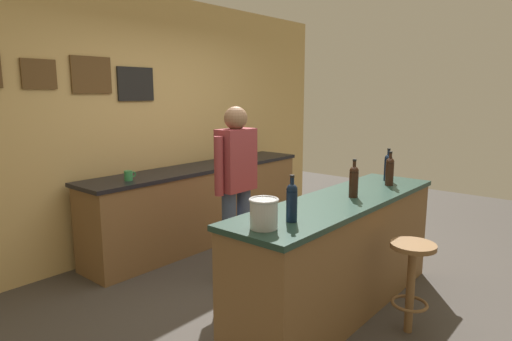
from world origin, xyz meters
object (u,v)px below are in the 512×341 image
Objects in this scene: bartender at (236,182)px; bar_stool at (412,273)px; wine_bottle_c at (390,170)px; wine_glass_b at (243,152)px; wine_glass_c at (242,149)px; coffee_mug at (129,176)px; wine_bottle_a at (292,201)px; wine_bottle_d at (388,166)px; ice_bucket at (264,213)px; wine_glass_a at (217,153)px; wine_bottle_b at (354,180)px.

bartender is 1.67m from bar_stool.
wine_bottle_c is (0.70, 0.50, 0.60)m from bar_stool.
wine_glass_b reaches higher than bar_stool.
wine_glass_b is (0.32, 2.05, -0.05)m from wine_bottle_c.
coffee_mug is (-1.80, -0.14, -0.06)m from wine_glass_c.
wine_bottle_a reaches higher than coffee_mug.
bartender is 5.29× the size of wine_bottle_d.
wine_bottle_c is at bearing -2.20° from ice_bucket.
wine_bottle_c is 1.97× the size of wine_glass_b.
coffee_mug is at bearing -174.41° from wine_glass_a.
wine_bottle_c reaches higher than wine_glass_a.
bartender is 10.45× the size of wine_glass_a.
wine_bottle_d is at bearing 27.48° from wine_bottle_c.
bartender is 1.51m from wine_glass_b.
bar_stool is 1.23m from wine_bottle_d.
ice_bucket is at bearing -135.53° from wine_glass_c.
wine_bottle_b reaches higher than coffee_mug.
bartender is at bearing -127.49° from wine_glass_a.
ice_bucket is (-1.00, 0.57, 0.56)m from bar_stool.
bartender reaches higher than ice_bucket.
wine_glass_c is at bearing 44.47° from ice_bucket.
coffee_mug is (-1.65, 0.00, -0.06)m from wine_glass_b.
ice_bucket is at bearing 150.37° from bar_stool.
wine_bottle_d reaches higher than coffee_mug.
bartender is 1.38m from wine_bottle_c.
bar_stool is at bearing -113.51° from wine_glass_c.
ice_bucket reaches higher than bar_stool.
ice_bucket reaches higher than wine_glass_c.
bartender is 5.29× the size of wine_bottle_c.
wine_glass_a is 0.47m from wine_glass_c.
wine_glass_a is (0.84, 1.09, 0.07)m from bartender.
wine_bottle_c and wine_bottle_d have the same top height.
wine_glass_b is at bearing -136.96° from wine_glass_c.
ice_bucket is 2.83m from wine_glass_b.
bar_stool is at bearing -144.39° from wine_bottle_c.
wine_glass_a is 1.00× the size of wine_glass_b.
ice_bucket is (-1.70, 0.06, -0.04)m from wine_bottle_c.
ice_bucket is at bearing -100.45° from coffee_mug.
ice_bucket is 1.21× the size of wine_glass_a.
wine_bottle_d is at bearing 4.77° from wine_bottle_b.
wine_glass_a is at bearing 75.35° from bar_stool.
ice_bucket is at bearing 177.80° from wine_bottle_c.
ice_bucket reaches higher than coffee_mug.
wine_bottle_d is at bearing 34.00° from bar_stool.
wine_glass_a is (0.00, 2.18, -0.05)m from wine_bottle_c.
bar_stool is 2.99m from wine_glass_c.
ice_bucket is (-1.08, 0.03, -0.04)m from wine_bottle_b.
coffee_mug is (-0.49, 0.96, 0.01)m from bartender.
wine_bottle_b reaches higher than ice_bucket.
wine_glass_b is at bearing 39.71° from bartender.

